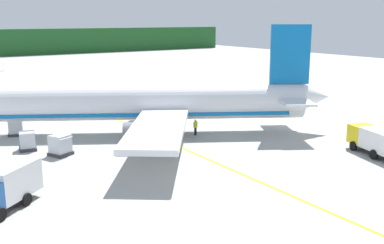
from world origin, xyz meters
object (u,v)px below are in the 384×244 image
cargo_container_near (27,141)px  cargo_container_far (60,145)px  crew_marshaller (195,126)px  airliner_foreground (146,103)px  cargo_container_mid (15,127)px  service_truck_fuel (3,186)px  service_truck_baggage (378,141)px

cargo_container_near → cargo_container_far: bearing=-58.2°
crew_marshaller → airliner_foreground: bearing=137.6°
cargo_container_near → cargo_container_mid: cargo_container_mid is taller
cargo_container_near → crew_marshaller: (16.80, -4.28, 0.13)m
service_truck_fuel → service_truck_baggage: 32.24m
airliner_foreground → crew_marshaller: airliner_foreground is taller
service_truck_fuel → cargo_container_near: size_ratio=3.04×
service_truck_fuel → crew_marshaller: service_truck_fuel is taller
service_truck_baggage → cargo_container_mid: size_ratio=3.34×
service_truck_baggage → crew_marshaller: size_ratio=3.94×
service_truck_baggage → cargo_container_mid: service_truck_baggage is taller
cargo_container_near → cargo_container_far: size_ratio=0.82×
airliner_foreground → service_truck_fuel: size_ratio=6.46×
airliner_foreground → cargo_container_mid: airliner_foreground is taller
cargo_container_near → cargo_container_mid: (0.35, 6.58, 0.08)m
service_truck_baggage → cargo_container_mid: bearing=134.9°
airliner_foreground → service_truck_baggage: size_ratio=5.50×
cargo_container_mid → cargo_container_far: cargo_container_far is taller
airliner_foreground → cargo_container_far: bearing=-164.6°
cargo_container_near → airliner_foreground: bearing=-2.4°
airliner_foreground → cargo_container_near: airliner_foreground is taller
cargo_container_mid → crew_marshaller: cargo_container_mid is taller
cargo_container_near → cargo_container_mid: bearing=86.9°
crew_marshaller → cargo_container_far: bearing=176.7°
cargo_container_far → crew_marshaller: cargo_container_far is taller
service_truck_baggage → crew_marshaller: 18.53m
airliner_foreground → service_truck_fuel: bearing=-143.7°
crew_marshaller → service_truck_baggage: bearing=-57.5°
cargo_container_mid → service_truck_fuel: bearing=-104.6°
service_truck_fuel → cargo_container_far: (6.97, 9.98, -0.59)m
airliner_foreground → cargo_container_mid: (-12.35, 7.11, -2.41)m
cargo_container_near → service_truck_fuel: bearing=-109.8°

